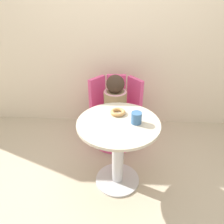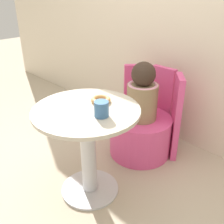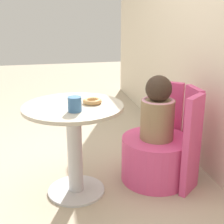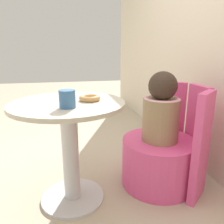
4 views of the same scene
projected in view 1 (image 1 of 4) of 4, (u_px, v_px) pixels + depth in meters
name	position (u px, v px, depth m)	size (l,w,h in m)	color
ground_plane	(111.00, 179.00, 2.19)	(12.00, 12.00, 0.00)	#B7A88E
back_wall	(117.00, 32.00, 2.55)	(6.00, 0.06, 2.40)	beige
round_table	(118.00, 142.00, 1.94)	(0.71, 0.71, 0.69)	silver
tub_chair	(115.00, 128.00, 2.65)	(0.54, 0.54, 0.36)	#E54C8C
booth_backrest	(116.00, 105.00, 2.74)	(0.64, 0.24, 0.75)	#E54C8C
child_figure	(115.00, 98.00, 2.44)	(0.26, 0.26, 0.50)	#937A56
donut	(118.00, 112.00, 1.94)	(0.13, 0.13, 0.03)	tan
cup	(136.00, 118.00, 1.80)	(0.09, 0.09, 0.10)	#386699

